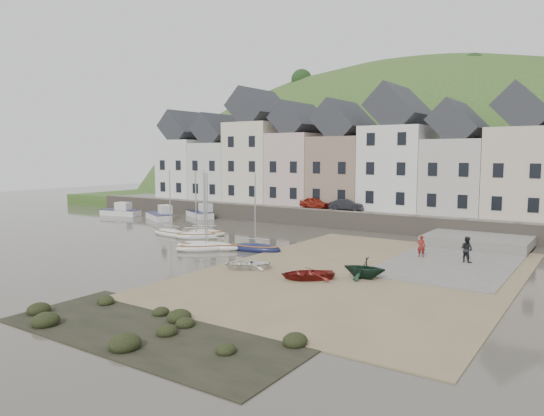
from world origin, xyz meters
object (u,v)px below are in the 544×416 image
Objects in this scene: car_left at (315,203)px; car_right at (347,205)px; rowboat_green at (364,268)px; person_red at (421,246)px; rowboat_white at (247,264)px; rowboat_red at (307,274)px; sailboat_0 at (171,233)px; person_dark at (467,249)px.

car_right is (3.87, 0.00, -0.00)m from car_left.
person_red is at bearing 166.52° from rowboat_green.
rowboat_green reaches higher than rowboat_white.
rowboat_white is 0.93× the size of rowboat_red.
sailboat_0 is 25.96m from person_dark.
rowboat_red is 0.91× the size of car_left.
sailboat_0 reaches higher than person_dark.
rowboat_red is at bearing -21.74° from sailboat_0.
car_right is at bearing 151.02° from rowboat_white.
rowboat_green is (7.48, 1.86, 0.36)m from rowboat_white.
person_dark is 23.19m from car_left.
sailboat_0 is at bearing -111.16° from rowboat_green.
rowboat_white is 15.20m from person_dark.
person_dark is at bearing 146.05° from rowboat_green.
car_right is (-11.25, 20.99, 1.47)m from rowboat_green.
sailboat_0 is 20.45m from rowboat_red.
rowboat_white is 12.97m from person_red.
car_left is (-15.12, 20.99, 1.47)m from rowboat_green.
rowboat_red is 1.79× the size of person_dark.
sailboat_0 is 18.84m from car_right.
person_red is at bearing -122.05° from car_left.
rowboat_green is 1.59× the size of person_red.
sailboat_0 is at bearing -155.51° from rowboat_white.
sailboat_0 is 22.44m from rowboat_green.
person_dark reaches higher than rowboat_red.
car_left is at bearing -151.29° from rowboat_green.
car_right is (-8.49, 23.09, 1.81)m from rowboat_red.
rowboat_red is at bearing -59.76° from rowboat_green.
person_red is 0.45× the size of car_left.
sailboat_0 reaches higher than car_right.
rowboat_green is at bearing 85.94° from person_dark.
rowboat_white is at bearing -27.17° from sailboat_0.
rowboat_red is at bearing 78.82° from person_dark.
person_dark is at bearing -117.15° from car_left.
rowboat_red is 12.21m from person_dark.
rowboat_white is at bearing 42.00° from person_red.
car_right is (10.51, 15.52, 1.94)m from sailboat_0.
sailboat_0 reaches higher than rowboat_white.
person_red reaches higher than rowboat_white.
person_dark is 0.49× the size of car_right.
person_red is (8.39, 9.88, 0.54)m from rowboat_white.
car_right is at bearing -83.06° from car_left.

